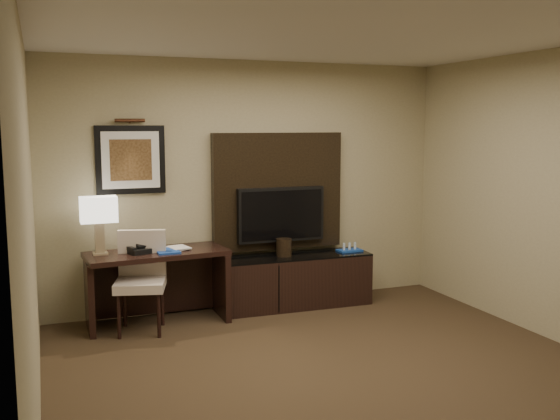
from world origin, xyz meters
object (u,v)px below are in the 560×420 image
tv (281,214)px  desk_chair (140,283)px  desk (158,287)px  desk_phone (139,249)px  table_lamp (99,224)px  minibar_tray (350,247)px  credenza (295,281)px  ice_bucket (284,247)px

tv → desk_chair: (-1.62, -0.41, -0.53)m
desk_chair → desk: bearing=62.6°
desk → desk_phone: size_ratio=7.39×
desk_phone → table_lamp: bearing=143.8°
desk → minibar_tray: (2.19, 0.03, 0.26)m
table_lamp → desk_chair: bearing=-38.2°
table_lamp → minibar_tray: 2.76m
credenza → minibar_tray: bearing=-0.5°
ice_bucket → minibar_tray: bearing=-1.8°
table_lamp → minibar_tray: bearing=-0.5°
table_lamp → desk: bearing=-5.3°
table_lamp → desk_phone: table_lamp is taller
ice_bucket → tv: bearing=82.4°
credenza → tv: (-0.12, 0.14, 0.73)m
table_lamp → credenza: bearing=-0.0°
table_lamp → minibar_tray: table_lamp is taller
desk → table_lamp: (-0.54, 0.05, 0.68)m
tv → table_lamp: size_ratio=1.65×
tv → desk_phone: 1.63m
desk_chair → table_lamp: 0.71m
tv → desk_phone: size_ratio=5.31×
credenza → desk_chair: desk_chair is taller
table_lamp → ice_bucket: table_lamp is taller
desk → table_lamp: bearing=169.8°
desk → tv: 1.57m
minibar_tray → desk_phone: bearing=-178.0°
desk_chair → minibar_tray: size_ratio=3.56×
tv → table_lamp: bearing=-175.9°
desk → credenza: (1.53, 0.05, -0.08)m
tv → table_lamp: (-1.96, -0.14, 0.03)m
desk → desk_chair: 0.32m
credenza → ice_bucket: bearing=-178.9°
desk → table_lamp: 0.87m
desk_chair → table_lamp: (-0.34, 0.27, 0.56)m
desk → credenza: bearing=-3.0°
ice_bucket → desk_phone: bearing=-176.1°
desk_chair → tv: bearing=29.6°
credenza → desk_phone: bearing=-174.9°
desk_chair → table_lamp: bearing=157.3°
desk → credenza: size_ratio=0.83×
credenza → desk_chair: (-1.73, -0.27, 0.20)m
tv → minibar_tray: (0.77, -0.16, -0.39)m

